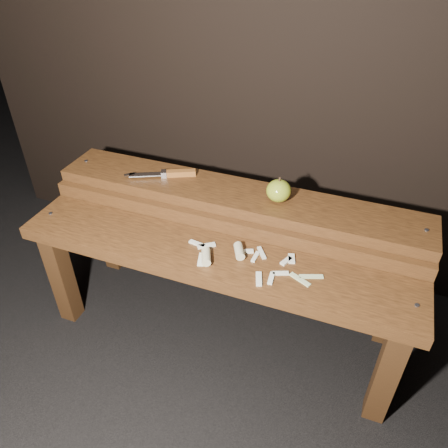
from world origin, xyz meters
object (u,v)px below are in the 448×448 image
(apple, at_px, (279,191))
(bench_front_tier, at_px, (209,273))
(knife, at_px, (172,173))
(bench_rear_tier, at_px, (236,215))

(apple, bearing_deg, bench_front_tier, -120.17)
(apple, height_order, knife, apple)
(bench_front_tier, bearing_deg, bench_rear_tier, 90.00)
(bench_front_tier, height_order, bench_rear_tier, bench_rear_tier)
(bench_front_tier, relative_size, bench_rear_tier, 1.00)
(bench_front_tier, xyz_separation_m, bench_rear_tier, (0.00, 0.23, 0.06))
(bench_front_tier, distance_m, apple, 0.32)
(bench_front_tier, height_order, apple, apple)
(bench_rear_tier, height_order, knife, knife)
(bench_rear_tier, relative_size, apple, 14.96)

